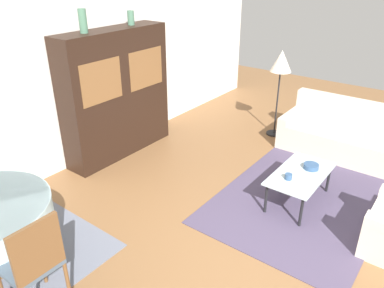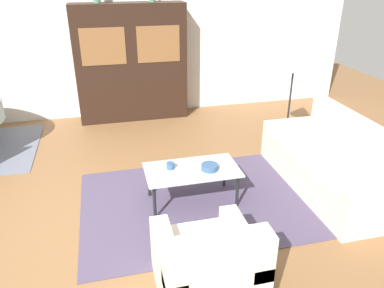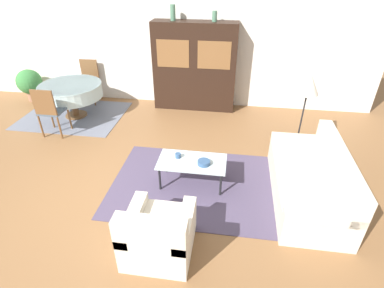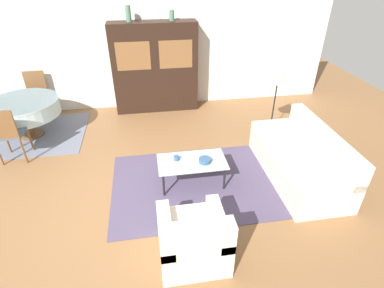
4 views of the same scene
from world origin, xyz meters
name	(u,v)px [view 2 (image 2 of 4)]	position (x,y,z in m)	size (l,w,h in m)	color
ground_plane	(87,239)	(0.00, 0.00, 0.00)	(14.00, 14.00, 0.00)	brown
wall_back	(80,42)	(0.00, 3.63, 1.35)	(10.00, 0.06, 2.70)	silver
area_rug	(199,202)	(1.27, 0.37, 0.01)	(2.70, 1.95, 0.01)	#4C425B
couch	(335,165)	(3.01, 0.34, 0.29)	(0.94, 2.02, 0.84)	beige
armchair	(208,268)	(0.99, -0.98, 0.30)	(0.80, 0.84, 0.81)	beige
coffee_table	(192,172)	(1.20, 0.41, 0.39)	(1.06, 0.58, 0.43)	black
display_cabinet	(131,63)	(0.83, 3.35, 1.00)	(1.89, 0.46, 1.99)	black
floor_lamp	(294,62)	(2.99, 1.61, 1.29)	(0.36, 0.36, 1.54)	black
cup	(170,166)	(0.96, 0.48, 0.47)	(0.09, 0.09, 0.07)	#33517A
bowl	(210,167)	(1.39, 0.35, 0.47)	(0.19, 0.19, 0.07)	#33517A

